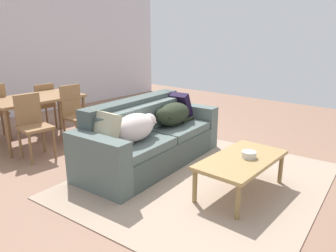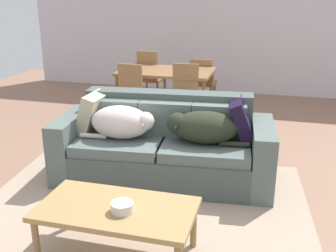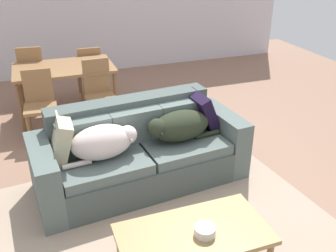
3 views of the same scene
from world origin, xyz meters
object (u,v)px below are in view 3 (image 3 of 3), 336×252
(throw_pillow_by_right_arm, at_px, (202,111))
(dining_chair_near_right, at_px, (99,91))
(dog_on_left_cushion, at_px, (104,142))
(coffee_table, at_px, (194,237))
(dining_chair_far_left, at_px, (33,73))
(dining_chair_far_right, at_px, (90,69))
(couch, at_px, (140,153))
(throw_pillow_by_left_arm, at_px, (60,140))
(dining_table, at_px, (64,71))
(bowl_on_coffee_table, at_px, (205,231))
(dining_chair_near_left, at_px, (40,102))
(dog_on_right_cushion, at_px, (178,126))

(throw_pillow_by_right_arm, xyz_separation_m, dining_chair_near_right, (-0.91, 1.37, -0.14))
(dog_on_left_cushion, distance_m, coffee_table, 1.32)
(dog_on_left_cushion, xyz_separation_m, throw_pillow_by_right_arm, (1.16, 0.28, 0.02))
(dining_chair_far_left, xyz_separation_m, dining_chair_far_right, (0.87, 0.05, -0.05))
(couch, bearing_deg, throw_pillow_by_left_arm, 176.10)
(dining_chair_near_right, bearing_deg, dining_table, 125.75)
(bowl_on_coffee_table, bearing_deg, dining_chair_far_right, 92.48)
(throw_pillow_by_left_arm, bearing_deg, bowl_on_coffee_table, -58.20)
(couch, relative_size, dining_chair_near_left, 2.48)
(couch, bearing_deg, dining_chair_near_left, 118.29)
(dog_on_left_cushion, xyz_separation_m, dining_table, (-0.14, 2.17, 0.05))
(throw_pillow_by_left_arm, xyz_separation_m, dining_table, (0.26, 2.03, 0.03))
(couch, distance_m, dining_chair_far_left, 2.74)
(coffee_table, relative_size, dining_chair_far_left, 1.19)
(throw_pillow_by_left_arm, bearing_deg, dining_chair_far_right, 75.14)
(bowl_on_coffee_table, bearing_deg, dining_chair_near_right, 94.41)
(couch, height_order, dining_chair_far_left, dining_chair_far_left)
(bowl_on_coffee_table, bearing_deg, coffee_table, 142.48)
(dog_on_left_cushion, bearing_deg, dog_on_right_cushion, 0.63)
(dining_chair_near_right, bearing_deg, dog_on_right_cushion, -72.64)
(dog_on_right_cushion, xyz_separation_m, dining_table, (-0.93, 2.09, 0.06))
(coffee_table, relative_size, bowl_on_coffee_table, 7.05)
(bowl_on_coffee_table, xyz_separation_m, dining_chair_near_left, (-1.01, 2.81, 0.06))
(dog_on_right_cushion, relative_size, bowl_on_coffee_table, 5.06)
(couch, xyz_separation_m, throw_pillow_by_right_arm, (0.77, 0.13, 0.31))
(dog_on_left_cushion, xyz_separation_m, coffee_table, (0.42, -1.22, -0.26))
(couch, height_order, dining_chair_far_right, couch)
(throw_pillow_by_right_arm, xyz_separation_m, dining_chair_near_left, (-1.69, 1.25, -0.14))
(couch, relative_size, bowl_on_coffee_table, 14.02)
(throw_pillow_by_left_arm, relative_size, bowl_on_coffee_table, 2.64)
(throw_pillow_by_right_arm, xyz_separation_m, bowl_on_coffee_table, (-0.68, -1.55, -0.20))
(dog_on_right_cushion, height_order, throw_pillow_by_left_arm, throw_pillow_by_left_arm)
(dog_on_left_cushion, bearing_deg, bowl_on_coffee_table, -74.63)
(throw_pillow_by_right_arm, relative_size, bowl_on_coffee_table, 2.65)
(dining_table, height_order, dining_chair_far_right, dining_chair_far_right)
(dog_on_right_cushion, xyz_separation_m, bowl_on_coffee_table, (-0.31, -1.35, -0.17))
(dog_on_right_cushion, xyz_separation_m, coffee_table, (-0.38, -1.30, -0.25))
(coffee_table, bearing_deg, dining_chair_far_right, 91.59)
(couch, distance_m, dining_chair_far_right, 2.62)
(dining_table, bearing_deg, dining_chair_far_left, 128.05)
(dog_on_right_cushion, distance_m, dining_chair_near_right, 1.67)
(bowl_on_coffee_table, height_order, dining_chair_far_left, dining_chair_far_left)
(dog_on_left_cushion, height_order, throw_pillow_by_right_arm, throw_pillow_by_right_arm)
(dining_chair_near_left, relative_size, dining_chair_far_right, 1.07)
(dog_on_left_cushion, relative_size, dining_chair_far_left, 0.79)
(bowl_on_coffee_table, bearing_deg, couch, 93.61)
(dog_on_left_cushion, distance_m, throw_pillow_by_left_arm, 0.42)
(coffee_table, bearing_deg, bowl_on_coffee_table, -37.52)
(dining_chair_near_right, bearing_deg, throw_pillow_by_left_arm, -114.64)
(dining_table, xyz_separation_m, dining_chair_far_right, (0.44, 0.60, -0.20))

